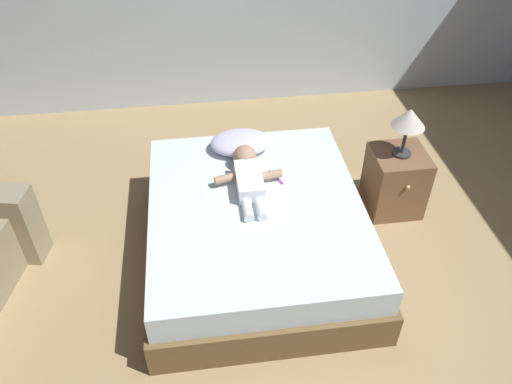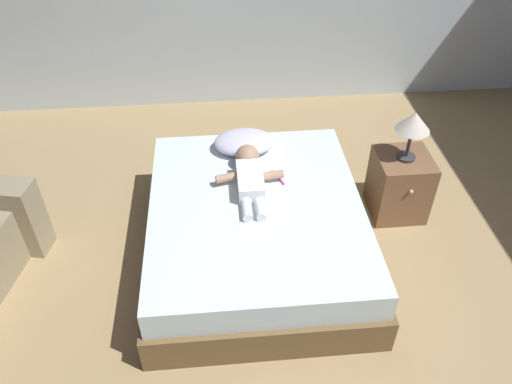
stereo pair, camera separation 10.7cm
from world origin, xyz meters
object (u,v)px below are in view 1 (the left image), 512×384
(baby, at_px, (248,175))
(bed, at_px, (256,229))
(toothbrush, at_px, (276,176))
(lamp, at_px, (409,120))
(pillow, at_px, (241,142))
(nightstand, at_px, (395,181))

(baby, bearing_deg, bed, -84.10)
(toothbrush, relative_size, lamp, 0.44)
(pillow, relative_size, lamp, 1.20)
(toothbrush, xyz_separation_m, nightstand, (0.93, 0.09, -0.21))
(bed, height_order, toothbrush, toothbrush)
(toothbrush, bearing_deg, baby, -171.00)
(pillow, distance_m, baby, 0.39)
(bed, bearing_deg, pillow, 92.78)
(toothbrush, bearing_deg, nightstand, 5.56)
(baby, relative_size, lamp, 1.79)
(bed, distance_m, nightstand, 1.15)
(lamp, bearing_deg, bed, -162.44)
(nightstand, height_order, lamp, lamp)
(pillow, xyz_separation_m, baby, (0.01, -0.39, 0.00))
(toothbrush, bearing_deg, pillow, 119.41)
(bed, distance_m, baby, 0.37)
(bed, xyz_separation_m, pillow, (-0.03, 0.62, 0.29))
(bed, distance_m, toothbrush, 0.39)
(baby, distance_m, nightstand, 1.16)
(pillow, relative_size, toothbrush, 2.71)
(lamp, bearing_deg, toothbrush, -174.43)
(baby, bearing_deg, toothbrush, 9.00)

